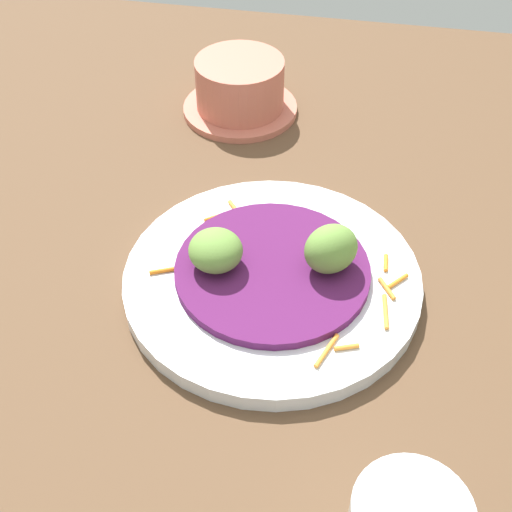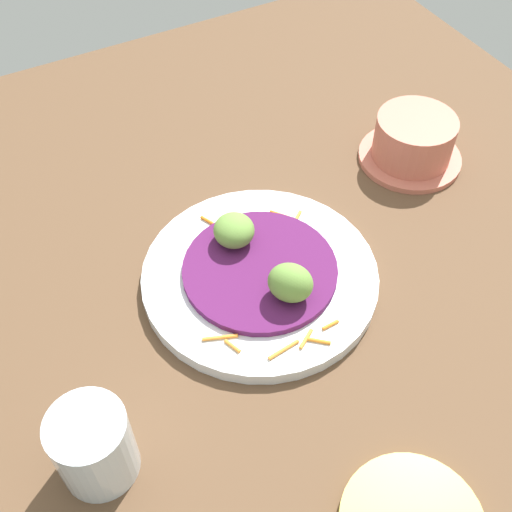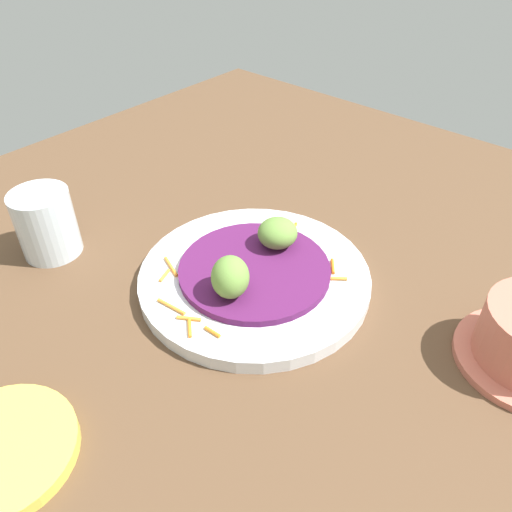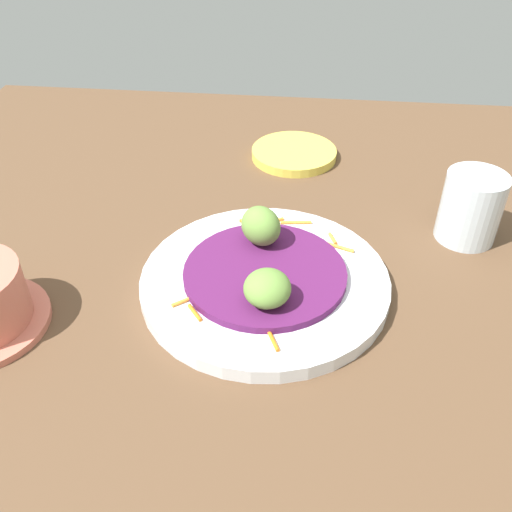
{
  "view_description": "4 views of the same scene",
  "coord_description": "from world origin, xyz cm",
  "px_view_note": "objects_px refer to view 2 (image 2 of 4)",
  "views": [
    {
      "loc": [
        43.63,
        7.38,
        48.29
      ],
      "look_at": [
        0.98,
        -0.9,
        5.62
      ],
      "focal_mm": 47.86,
      "sensor_mm": 36.0,
      "label": 1
    },
    {
      "loc": [
        23.21,
        40.96,
        60.8
      ],
      "look_at": [
        0.67,
        -0.89,
        4.82
      ],
      "focal_mm": 45.0,
      "sensor_mm": 36.0,
      "label": 2
    },
    {
      "loc": [
        -28.76,
        34.33,
        41.99
      ],
      "look_at": [
        1.32,
        -0.07,
        5.52
      ],
      "focal_mm": 35.31,
      "sensor_mm": 36.0,
      "label": 3
    },
    {
      "loc": [
        5.09,
        -46.55,
        43.15
      ],
      "look_at": [
        0.0,
        0.48,
        6.44
      ],
      "focal_mm": 39.69,
      "sensor_mm": 36.0,
      "label": 4
    }
  ],
  "objects_px": {
    "guac_scoop_left": "(288,284)",
    "guac_scoop_center": "(234,230)",
    "main_plate": "(260,277)",
    "water_glass": "(94,446)",
    "terracotta_bowl": "(413,142)"
  },
  "relations": [
    {
      "from": "guac_scoop_left",
      "to": "guac_scoop_center",
      "type": "height_order",
      "value": "guac_scoop_left"
    },
    {
      "from": "guac_scoop_left",
      "to": "main_plate",
      "type": "bearing_deg",
      "value": -82.17
    },
    {
      "from": "guac_scoop_center",
      "to": "water_glass",
      "type": "height_order",
      "value": "water_glass"
    },
    {
      "from": "main_plate",
      "to": "guac_scoop_center",
      "type": "height_order",
      "value": "guac_scoop_center"
    },
    {
      "from": "water_glass",
      "to": "main_plate",
      "type": "bearing_deg",
      "value": -152.45
    },
    {
      "from": "main_plate",
      "to": "guac_scoop_left",
      "type": "height_order",
      "value": "guac_scoop_left"
    },
    {
      "from": "guac_scoop_left",
      "to": "guac_scoop_center",
      "type": "distance_m",
      "value": 0.1
    },
    {
      "from": "terracotta_bowl",
      "to": "water_glass",
      "type": "height_order",
      "value": "water_glass"
    },
    {
      "from": "terracotta_bowl",
      "to": "water_glass",
      "type": "xyz_separation_m",
      "value": [
        0.52,
        0.21,
        0.01
      ]
    },
    {
      "from": "guac_scoop_left",
      "to": "guac_scoop_center",
      "type": "xyz_separation_m",
      "value": [
        0.01,
        -0.1,
        -0.0
      ]
    },
    {
      "from": "water_glass",
      "to": "guac_scoop_left",
      "type": "bearing_deg",
      "value": -163.29
    },
    {
      "from": "terracotta_bowl",
      "to": "guac_scoop_left",
      "type": "bearing_deg",
      "value": 26.87
    },
    {
      "from": "main_plate",
      "to": "guac_scoop_center",
      "type": "xyz_separation_m",
      "value": [
        0.01,
        -0.05,
        0.03
      ]
    },
    {
      "from": "guac_scoop_center",
      "to": "water_glass",
      "type": "bearing_deg",
      "value": 37.1
    },
    {
      "from": "main_plate",
      "to": "guac_scoop_left",
      "type": "distance_m",
      "value": 0.06
    }
  ]
}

